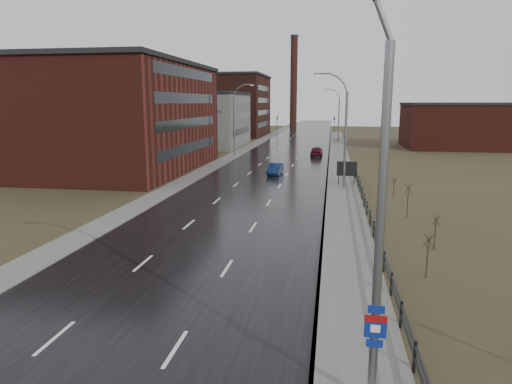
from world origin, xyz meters
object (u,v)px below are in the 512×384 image
(streetlight_main, at_px, (369,199))
(billboard, at_px, (347,170))
(car_near, at_px, (275,169))
(car_far, at_px, (317,151))

(streetlight_main, bearing_deg, billboard, 88.99)
(car_near, bearing_deg, car_far, 81.32)
(streetlight_main, height_order, billboard, streetlight_main)
(streetlight_main, xyz_separation_m, car_far, (-3.34, 61.76, -5.27))
(billboard, distance_m, car_near, 10.16)
(billboard, height_order, car_far, billboard)
(streetlight_main, height_order, car_near, streetlight_main)
(streetlight_main, xyz_separation_m, car_near, (-7.54, 41.49, -5.39))
(billboard, bearing_deg, car_far, 98.61)
(billboard, relative_size, car_near, 0.63)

